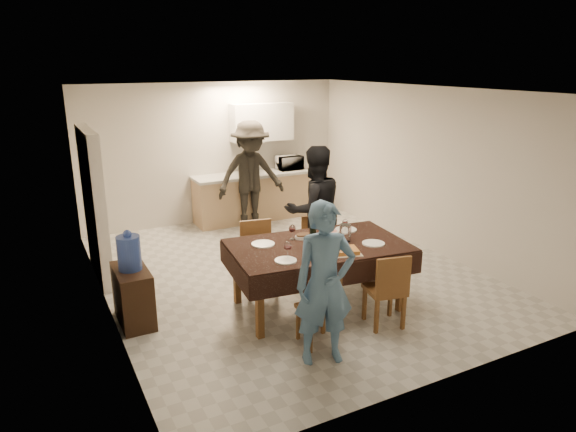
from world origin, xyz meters
The scene contains 33 objects.
floor centered at (0.00, 0.00, 0.00)m, with size 5.00×6.00×0.02m, color #B7B7B2.
ceiling centered at (0.00, 0.00, 2.60)m, with size 5.00×6.00×0.02m, color white.
wall_back centered at (0.00, 3.00, 1.30)m, with size 5.00×0.02×2.60m, color beige.
wall_front centered at (0.00, -3.00, 1.30)m, with size 5.00×0.02×2.60m, color beige.
wall_left centered at (-2.50, 0.00, 1.30)m, with size 0.02×6.00×2.60m, color beige.
wall_right centered at (2.50, 0.00, 1.30)m, with size 0.02×6.00×2.60m, color beige.
stub_partition centered at (-2.42, 1.20, 1.05)m, with size 0.15×1.40×2.10m, color silver.
kitchen_base_cabinet centered at (0.60, 2.68, 0.43)m, with size 2.20×0.60×0.86m, color tan.
kitchen_worktop centered at (0.60, 2.68, 0.89)m, with size 2.24×0.64×0.05m, color #B3B4AE.
upper_cabinet centered at (0.90, 2.82, 1.85)m, with size 1.20×0.34×0.70m, color silver.
dining_table centered at (-0.16, -1.10, 0.79)m, with size 2.25×1.47×0.83m.
chair_near_left centered at (-0.61, -1.93, 0.51)m, with size 0.40×0.41×0.45m.
chair_near_right centered at (0.29, -1.94, 0.55)m, with size 0.49×0.49×0.49m.
chair_far_left centered at (-0.61, -0.44, 0.57)m, with size 0.50×0.50×0.51m.
chair_far_right centered at (0.29, -0.44, 0.53)m, with size 0.49×0.49×0.47m.
console centered at (-2.28, -0.45, 0.33)m, with size 0.36×0.72×0.67m, color black.
water_jug centered at (-2.28, -0.45, 0.87)m, with size 0.27×0.27×0.40m, color #3957B8.
wine_bottle centered at (-0.21, -1.05, 1.00)m, with size 0.09×0.09×0.34m, color black, non-canonical shape.
water_pitcher centered at (0.19, -1.15, 0.94)m, with size 0.14×0.14×0.21m, color white.
savoury_tart centered at (-0.06, -1.48, 0.85)m, with size 0.41×0.31×0.05m, color #CC873C.
salad_bowl centered at (0.14, -0.92, 0.86)m, with size 0.18×0.18×0.07m, color white.
mushroom_dish centered at (-0.21, -0.82, 0.85)m, with size 0.21×0.21×0.04m, color white.
wine_glass_a centered at (-0.71, -1.35, 0.93)m, with size 0.09×0.09×0.21m, color white, non-canonical shape.
wine_glass_b centered at (0.39, -0.85, 0.91)m, with size 0.08×0.08×0.17m, color white, non-canonical shape.
wine_glass_c centered at (-0.36, -0.80, 0.93)m, with size 0.09×0.09×0.20m, color white, non-canonical shape.
plate_near_left centered at (-0.76, -1.40, 0.84)m, with size 0.25×0.25×0.01m, color white.
plate_near_right centered at (0.44, -1.40, 0.84)m, with size 0.27×0.27×0.02m, color white.
plate_far_left centered at (-0.76, -0.80, 0.84)m, with size 0.28×0.28×0.02m, color white.
plate_far_right centered at (0.44, -0.80, 0.84)m, with size 0.28×0.28×0.02m, color white.
microwave centered at (1.42, 2.68, 1.05)m, with size 0.49×0.33×0.27m, color silver.
person_near centered at (-0.71, -2.15, 0.84)m, with size 0.62×0.40×1.69m, color teal.
person_far centered at (0.39, -0.05, 0.92)m, with size 0.90×0.70×1.84m, color black.
person_kitchen centered at (0.40, 2.23, 0.98)m, with size 1.27×0.73×1.96m, color black.
Camera 1 is at (-3.19, -6.13, 2.96)m, focal length 32.00 mm.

